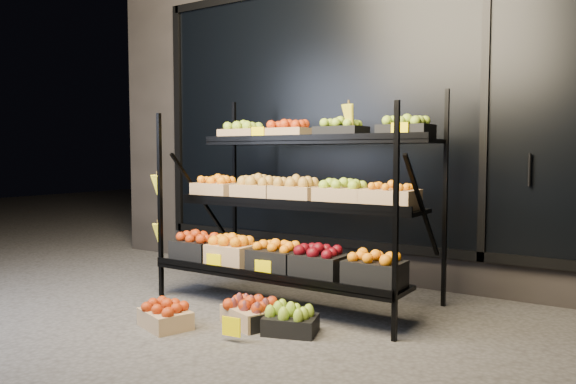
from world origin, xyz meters
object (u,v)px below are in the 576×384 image
Objects in this scene: floor_crate_midright at (250,312)px; display_rack at (292,203)px; floor_crate_left at (165,315)px; floor_crate_midleft at (252,313)px.

display_rack is at bearing 117.83° from floor_crate_midright.
display_rack is at bearing 89.27° from floor_crate_left.
floor_crate_midright is at bearing -166.58° from floor_crate_midleft.
floor_crate_left reaches higher than floor_crate_midleft.
display_rack reaches higher than floor_crate_midright.
display_rack is 5.25× the size of floor_crate_left.
floor_crate_midright is (0.45, 0.36, 0.00)m from floor_crate_left.
floor_crate_midright is (-0.01, 0.00, 0.00)m from floor_crate_midleft.
display_rack reaches higher than floor_crate_left.
display_rack is 0.96m from floor_crate_midleft.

